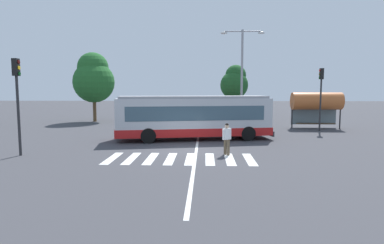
% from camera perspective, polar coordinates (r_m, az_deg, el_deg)
% --- Properties ---
extents(ground_plane, '(160.00, 160.00, 0.00)m').
position_cam_1_polar(ground_plane, '(18.63, -0.61, -5.05)').
color(ground_plane, '#3D3D42').
extents(city_transit_bus, '(11.10, 4.57, 3.06)m').
position_cam_1_polar(city_transit_bus, '(22.43, 0.32, 0.89)').
color(city_transit_bus, black).
rests_on(city_transit_bus, ground_plane).
extents(pedestrian_crossing_street, '(0.49, 0.44, 1.72)m').
position_cam_1_polar(pedestrian_crossing_street, '(17.25, 6.22, -2.70)').
color(pedestrian_crossing_street, brown).
rests_on(pedestrian_crossing_street, ground_plane).
extents(parked_car_teal, '(1.93, 4.53, 1.35)m').
position_cam_1_polar(parked_car_teal, '(35.22, -4.10, 1.33)').
color(parked_car_teal, black).
rests_on(parked_car_teal, ground_plane).
extents(parked_car_silver, '(2.16, 4.62, 1.35)m').
position_cam_1_polar(parked_car_silver, '(34.92, 0.24, 1.30)').
color(parked_car_silver, black).
rests_on(parked_car_silver, ground_plane).
extents(parked_car_red, '(1.92, 4.53, 1.35)m').
position_cam_1_polar(parked_car_red, '(34.92, 4.76, 1.28)').
color(parked_car_red, black).
rests_on(parked_car_red, ground_plane).
extents(parked_car_black, '(1.93, 4.53, 1.35)m').
position_cam_1_polar(parked_car_black, '(35.37, 9.26, 1.28)').
color(parked_car_black, black).
rests_on(parked_car_black, ground_plane).
extents(traffic_light_near_corner, '(0.33, 0.32, 5.12)m').
position_cam_1_polar(traffic_light_near_corner, '(19.16, -28.65, 4.79)').
color(traffic_light_near_corner, '#28282B').
rests_on(traffic_light_near_corner, ground_plane).
extents(traffic_light_far_corner, '(0.33, 0.32, 5.26)m').
position_cam_1_polar(traffic_light_far_corner, '(28.86, 21.95, 5.36)').
color(traffic_light_far_corner, '#28282B').
rests_on(traffic_light_far_corner, ground_plane).
extents(bus_stop_shelter, '(4.38, 1.54, 3.25)m').
position_cam_1_polar(bus_stop_shelter, '(30.82, 21.28, 3.38)').
color(bus_stop_shelter, '#28282B').
rests_on(bus_stop_shelter, ground_plane).
extents(twin_arm_street_lamp, '(3.82, 0.32, 8.65)m').
position_cam_1_polar(twin_arm_street_lamp, '(28.61, 8.88, 9.33)').
color(twin_arm_street_lamp, '#939399').
rests_on(twin_arm_street_lamp, ground_plane).
extents(background_tree_left, '(4.44, 4.44, 7.52)m').
position_cam_1_polar(background_tree_left, '(36.69, -17.11, 7.50)').
color(background_tree_left, brown).
rests_on(background_tree_left, ground_plane).
extents(background_tree_right, '(3.42, 3.42, 6.53)m').
position_cam_1_polar(background_tree_right, '(40.05, 7.59, 7.02)').
color(background_tree_right, brown).
rests_on(background_tree_right, ground_plane).
extents(crosswalk_painted_stripes, '(7.45, 2.89, 0.01)m').
position_cam_1_polar(crosswalk_painted_stripes, '(16.39, -2.09, -6.55)').
color(crosswalk_painted_stripes, silver).
rests_on(crosswalk_painted_stripes, ground_plane).
extents(lane_center_line, '(0.16, 24.00, 0.01)m').
position_cam_1_polar(lane_center_line, '(20.58, 0.92, -4.01)').
color(lane_center_line, silver).
rests_on(lane_center_line, ground_plane).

